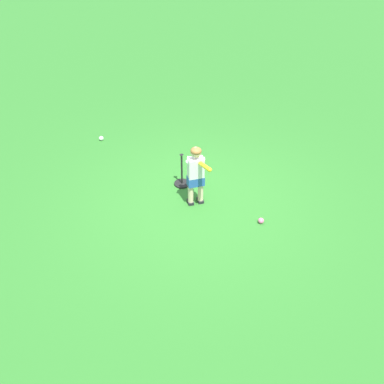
# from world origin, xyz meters

# --- Properties ---
(ground_plane) EXTENTS (40.00, 40.00, 0.00)m
(ground_plane) POSITION_xyz_m (0.00, 0.00, 0.00)
(ground_plane) COLOR #2D7528
(child_batter) EXTENTS (0.47, 0.52, 1.08)m
(child_batter) POSITION_xyz_m (0.06, 0.09, 0.65)
(child_batter) COLOR #232328
(child_batter) RESTS_ON ground
(play_ball_center_lawn) EXTENTS (0.09, 0.09, 0.09)m
(play_ball_center_lawn) POSITION_xyz_m (-1.04, 0.38, 0.05)
(play_ball_center_lawn) COLOR pink
(play_ball_center_lawn) RESTS_ON ground
(play_ball_far_left) EXTENTS (0.10, 0.10, 0.10)m
(play_ball_far_left) POSITION_xyz_m (2.41, -1.61, 0.05)
(play_ball_far_left) COLOR white
(play_ball_far_left) RESTS_ON ground
(batting_tee) EXTENTS (0.28, 0.28, 0.62)m
(batting_tee) POSITION_xyz_m (0.41, -0.39, 0.10)
(batting_tee) COLOR black
(batting_tee) RESTS_ON ground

